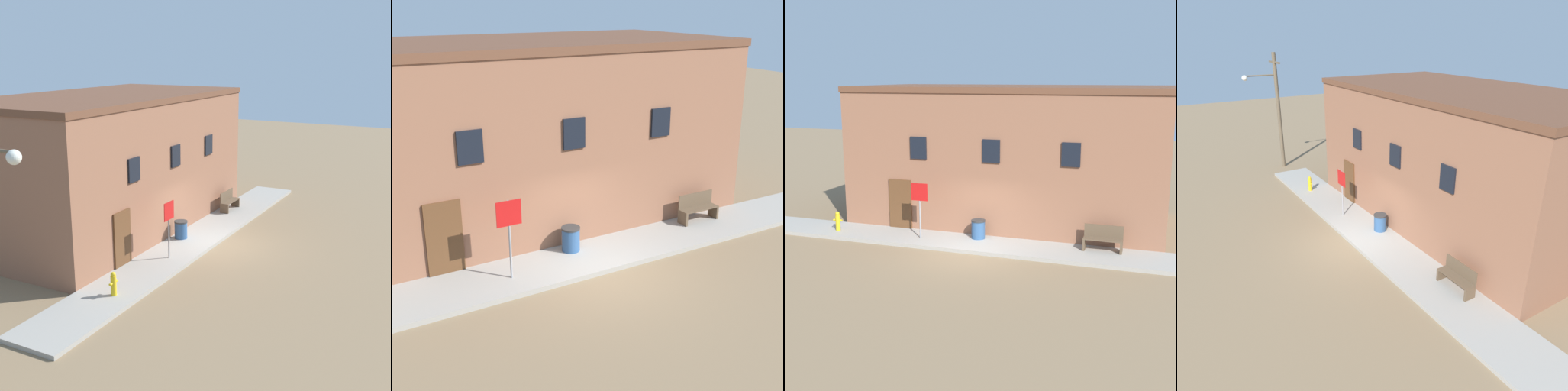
# 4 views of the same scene
# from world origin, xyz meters

# --- Properties ---
(ground_plane) EXTENTS (80.00, 80.00, 0.00)m
(ground_plane) POSITION_xyz_m (0.00, 0.00, 0.00)
(ground_plane) COLOR #846B4C
(sidewalk) EXTENTS (19.56, 2.05, 0.14)m
(sidewalk) POSITION_xyz_m (0.00, 1.02, 0.07)
(sidewalk) COLOR #9E998E
(sidewalk) RESTS_ON ground
(brick_building) EXTENTS (13.32, 6.76, 5.98)m
(brick_building) POSITION_xyz_m (0.17, 5.37, 2.99)
(brick_building) COLOR #8E5B42
(brick_building) RESTS_ON ground
(fire_hydrant) EXTENTS (0.39, 0.19, 0.80)m
(fire_hydrant) POSITION_xyz_m (-6.07, 0.79, 0.54)
(fire_hydrant) COLOR gold
(fire_hydrant) RESTS_ON sidewalk
(stop_sign) EXTENTS (0.69, 0.06, 2.20)m
(stop_sign) POSITION_xyz_m (-2.38, 0.87, 1.69)
(stop_sign) COLOR gray
(stop_sign) RESTS_ON sidewalk
(bench) EXTENTS (1.41, 0.44, 0.94)m
(bench) POSITION_xyz_m (4.60, 1.54, 0.59)
(bench) COLOR brown
(bench) RESTS_ON sidewalk
(trash_bin) EXTENTS (0.56, 0.56, 0.75)m
(trash_bin) POSITION_xyz_m (-0.21, 1.58, 0.52)
(trash_bin) COLOR #2D517F
(trash_bin) RESTS_ON sidewalk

